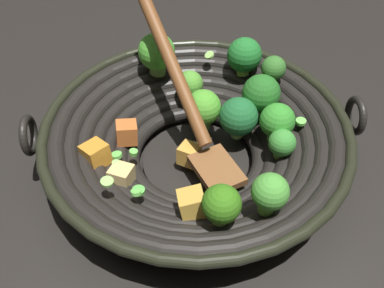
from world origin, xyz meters
TOP-DOWN VIEW (x-y plane):
  - ground_plane at (0.00, 0.00)m, footprint 4.00×4.00m
  - wok at (0.00, 0.00)m, footprint 0.41×0.41m

SIDE VIEW (x-z plane):
  - ground_plane at x=0.00m, z-range 0.00..0.00m
  - wok at x=0.00m, z-range -0.04..0.15m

